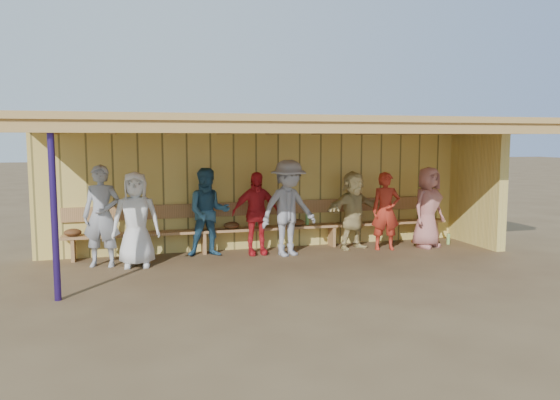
% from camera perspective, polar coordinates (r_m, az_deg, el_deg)
% --- Properties ---
extents(ground, '(90.00, 90.00, 0.00)m').
position_cam_1_polar(ground, '(9.69, 0.58, -6.41)').
color(ground, brown).
rests_on(ground, ground).
extents(player_a, '(0.72, 0.57, 1.72)m').
position_cam_1_polar(player_a, '(9.63, -18.13, -1.59)').
color(player_a, '#95989E').
rests_on(player_a, ground).
extents(player_b, '(0.82, 0.57, 1.61)m').
position_cam_1_polar(player_b, '(9.48, -14.82, -1.96)').
color(player_b, white).
rests_on(player_b, ground).
extents(player_c, '(0.84, 0.68, 1.62)m').
position_cam_1_polar(player_c, '(10.06, -7.49, -1.28)').
color(player_c, '#2D5C7D').
rests_on(player_c, ground).
extents(player_d, '(0.91, 0.40, 1.54)m').
position_cam_1_polar(player_d, '(10.13, -2.54, -1.41)').
color(player_d, red).
rests_on(player_d, ground).
extents(player_e, '(1.28, 0.95, 1.77)m').
position_cam_1_polar(player_e, '(10.01, 0.88, -0.86)').
color(player_e, '#97989F').
rests_on(player_e, ground).
extents(player_f, '(1.49, 0.85, 1.53)m').
position_cam_1_polar(player_f, '(10.76, 7.67, -1.05)').
color(player_f, '#D8C079').
rests_on(player_f, ground).
extents(player_g, '(0.62, 0.48, 1.51)m').
position_cam_1_polar(player_g, '(10.76, 10.99, -1.15)').
color(player_g, '#B62E1D').
rests_on(player_g, ground).
extents(player_h, '(0.91, 0.76, 1.60)m').
position_cam_1_polar(player_h, '(11.19, 15.20, -0.75)').
color(player_h, '#B97068').
rests_on(player_h, ground).
extents(dugout_structure, '(8.80, 3.20, 2.50)m').
position_cam_1_polar(dugout_structure, '(10.23, 1.57, 3.86)').
color(dugout_structure, '#E5C861').
rests_on(dugout_structure, ground).
extents(bench, '(7.60, 0.34, 0.93)m').
position_cam_1_polar(bench, '(10.65, -1.14, -2.35)').
color(bench, '#B17F4C').
rests_on(bench, ground).
extents(dugout_equipment, '(7.43, 0.62, 0.80)m').
position_cam_1_polar(dugout_equipment, '(10.41, -3.52, -2.77)').
color(dugout_equipment, gold).
rests_on(dugout_equipment, ground).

